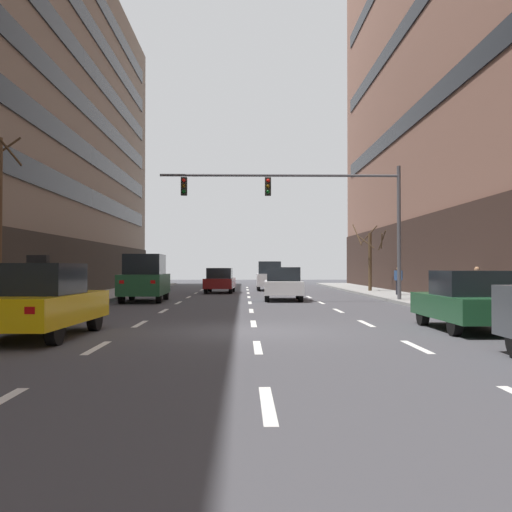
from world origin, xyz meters
name	(u,v)px	position (x,y,z in m)	size (l,w,h in m)	color
ground_plane	(255,331)	(0.00, 0.00, 0.00)	(120.00, 120.00, 0.00)	#424247
lane_stripe_l1_s3	(97,348)	(-3.28, -3.00, 0.00)	(0.16, 2.00, 0.01)	silver
lane_stripe_l1_s4	(140,324)	(-3.28, 2.00, 0.00)	(0.16, 2.00, 0.01)	silver
lane_stripe_l1_s5	(164,311)	(-3.28, 7.00, 0.00)	(0.16, 2.00, 0.01)	silver
lane_stripe_l1_s6	(178,303)	(-3.28, 12.00, 0.00)	(0.16, 2.00, 0.01)	silver
lane_stripe_l1_s7	(189,297)	(-3.28, 17.00, 0.00)	(0.16, 2.00, 0.01)	silver
lane_stripe_l1_s8	(196,293)	(-3.28, 22.00, 0.00)	(0.16, 2.00, 0.01)	silver
lane_stripe_l1_s9	(202,290)	(-3.28, 27.00, 0.00)	(0.16, 2.00, 0.01)	silver
lane_stripe_l1_s10	(206,287)	(-3.28, 32.00, 0.00)	(0.16, 2.00, 0.01)	silver
lane_stripe_l2_s2	(268,404)	(0.00, -8.00, 0.00)	(0.16, 2.00, 0.01)	silver
lane_stripe_l2_s3	(258,347)	(0.00, -3.00, 0.00)	(0.16, 2.00, 0.01)	silver
lane_stripe_l2_s4	(253,324)	(0.00, 2.00, 0.00)	(0.16, 2.00, 0.01)	silver
lane_stripe_l2_s5	(251,311)	(0.00, 7.00, 0.00)	(0.16, 2.00, 0.01)	silver
lane_stripe_l2_s6	(250,303)	(0.00, 12.00, 0.00)	(0.16, 2.00, 0.01)	silver
lane_stripe_l2_s7	(249,297)	(0.00, 17.00, 0.00)	(0.16, 2.00, 0.01)	silver
lane_stripe_l2_s8	(248,293)	(0.00, 22.00, 0.00)	(0.16, 2.00, 0.01)	silver
lane_stripe_l2_s9	(248,290)	(0.00, 27.00, 0.00)	(0.16, 2.00, 0.01)	silver
lane_stripe_l2_s10	(247,287)	(0.00, 32.00, 0.00)	(0.16, 2.00, 0.01)	silver
lane_stripe_l3_s3	(416,347)	(3.28, -3.00, 0.00)	(0.16, 2.00, 0.01)	silver
lane_stripe_l3_s4	(366,323)	(3.28, 2.00, 0.00)	(0.16, 2.00, 0.01)	silver
lane_stripe_l3_s5	(338,311)	(3.28, 7.00, 0.00)	(0.16, 2.00, 0.01)	silver
lane_stripe_l3_s6	(321,303)	(3.28, 12.00, 0.00)	(0.16, 2.00, 0.01)	silver
lane_stripe_l3_s7	(309,297)	(3.28, 17.00, 0.00)	(0.16, 2.00, 0.01)	silver
lane_stripe_l3_s8	(300,293)	(3.28, 22.00, 0.00)	(0.16, 2.00, 0.01)	silver
lane_stripe_l3_s9	(293,290)	(3.28, 27.00, 0.00)	(0.16, 2.00, 0.01)	silver
lane_stripe_l3_s10	(288,287)	(3.28, 32.00, 0.00)	(0.16, 2.00, 0.01)	silver
car_driving_0	(269,276)	(1.51, 26.12, 1.01)	(1.78, 4.19, 2.02)	black
car_driving_1	(283,284)	(1.66, 13.85, 0.80)	(2.01, 4.43, 1.63)	black
taxi_driving_2	(40,301)	(-5.03, -1.24, 0.86)	(2.14, 4.70, 1.92)	black
car_driving_3	(220,281)	(-1.79, 22.30, 0.78)	(1.93, 4.27, 1.58)	black
car_driving_4	(145,278)	(-4.99, 13.05, 1.12)	(2.05, 4.68, 2.25)	black
car_parked_1	(467,301)	(5.51, 0.08, 0.77)	(1.75, 4.15, 1.55)	black
traffic_signal_0	(312,201)	(2.91, 12.14, 4.69)	(11.21, 0.35, 6.22)	#4C4C51
street_tree_0	(370,257)	(7.75, 22.08, 2.26)	(1.89, 1.81, 4.26)	#4C3823
pedestrian_0	(477,283)	(8.75, 7.50, 1.01)	(0.26, 0.52, 1.52)	#383D59
pedestrian_1	(398,279)	(8.12, 16.71, 1.00)	(0.38, 0.42, 1.51)	black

